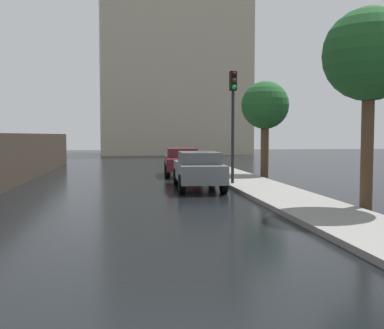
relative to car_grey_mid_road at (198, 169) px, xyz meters
name	(u,v)px	position (x,y,z in m)	size (l,w,h in m)	color
car_grey_mid_road	(198,169)	(0.00, 0.00, 0.00)	(1.82, 4.42, 1.41)	slate
car_maroon_far_ahead	(182,161)	(0.05, 5.84, -0.02)	(1.91, 3.99, 1.38)	maroon
traffic_light	(233,106)	(1.45, 0.56, 2.42)	(0.26, 0.39, 4.38)	black
street_tree_near	(369,57)	(3.71, -5.64, 3.35)	(2.46, 2.46, 5.39)	#4C3823
street_tree_mid	(265,107)	(3.95, 4.57, 2.66)	(2.30, 2.30, 4.63)	#4C3823
distant_tower	(172,67)	(2.19, 33.70, 8.66)	(16.08, 11.20, 18.83)	#B2A88E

